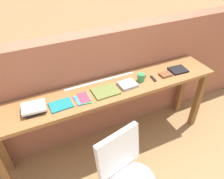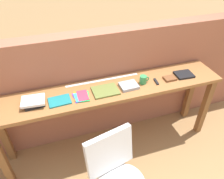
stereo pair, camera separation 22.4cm
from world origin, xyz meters
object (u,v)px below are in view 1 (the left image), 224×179
at_px(magazine_cycling, 61,105).
at_px(multitool_folded, 153,79).
at_px(mug, 141,77).
at_px(book_open_centre, 106,91).
at_px(leather_journal_brown, 165,75).
at_px(book_repair_rightmost, 178,70).
at_px(chair_white_moulded, 127,172).
at_px(book_stack_leftmost, 34,108).
at_px(pamphlet_pile_colourful, 82,99).

distance_m(magazine_cycling, multitool_folded, 1.04).
relative_size(magazine_cycling, mug, 1.92).
relative_size(book_open_centre, leather_journal_brown, 2.03).
height_order(magazine_cycling, mug, mug).
distance_m(magazine_cycling, book_repair_rightmost, 1.41).
bearing_deg(book_repair_rightmost, chair_white_moulded, -142.14).
height_order(chair_white_moulded, book_stack_leftmost, book_stack_leftmost).
distance_m(book_stack_leftmost, magazine_cycling, 0.24).
relative_size(book_stack_leftmost, book_repair_rightmost, 1.16).
height_order(book_stack_leftmost, mug, mug).
xyz_separation_m(book_stack_leftmost, book_open_centre, (0.71, -0.02, -0.02)).
distance_m(chair_white_moulded, multitool_folded, 1.05).
distance_m(chair_white_moulded, book_stack_leftmost, 1.01).
distance_m(book_open_centre, mug, 0.43).
bearing_deg(chair_white_moulded, book_stack_leftmost, 128.93).
relative_size(book_stack_leftmost, leather_journal_brown, 1.75).
bearing_deg(book_stack_leftmost, book_repair_rightmost, -0.30).
height_order(book_stack_leftmost, magazine_cycling, book_stack_leftmost).
xyz_separation_m(pamphlet_pile_colourful, multitool_folded, (0.83, -0.00, 0.00)).
distance_m(book_stack_leftmost, book_repair_rightmost, 1.64).
relative_size(chair_white_moulded, pamphlet_pile_colourful, 4.54).
bearing_deg(chair_white_moulded, leather_journal_brown, 39.15).
bearing_deg(book_open_centre, pamphlet_pile_colourful, -178.10).
xyz_separation_m(chair_white_moulded, mug, (0.55, 0.73, 0.40)).
relative_size(pamphlet_pile_colourful, book_repair_rightmost, 1.00).
height_order(book_open_centre, multitool_folded, book_open_centre).
xyz_separation_m(book_open_centre, leather_journal_brown, (0.74, -0.01, 0.00)).
bearing_deg(book_repair_rightmost, mug, -177.15).
bearing_deg(pamphlet_pile_colourful, magazine_cycling, -178.76).
distance_m(pamphlet_pile_colourful, book_repair_rightmost, 1.19).
xyz_separation_m(magazine_cycling, leather_journal_brown, (1.21, 0.00, 0.01)).
bearing_deg(leather_journal_brown, book_stack_leftmost, 178.69).
relative_size(book_stack_leftmost, multitool_folded, 2.07).
bearing_deg(multitool_folded, book_open_centre, 178.45).
height_order(mug, multitool_folded, mug).
xyz_separation_m(magazine_cycling, multitool_folded, (1.04, 0.00, 0.00)).
distance_m(book_stack_leftmost, leather_journal_brown, 1.45).
bearing_deg(multitool_folded, chair_white_moulded, -134.82).
height_order(multitool_folded, book_repair_rightmost, book_repair_rightmost).
bearing_deg(chair_white_moulded, magazine_cycling, 116.83).
relative_size(magazine_cycling, book_repair_rightmost, 1.07).
bearing_deg(mug, pamphlet_pile_colourful, -177.83).
bearing_deg(magazine_cycling, leather_journal_brown, -2.71).
xyz_separation_m(book_stack_leftmost, multitool_folded, (1.28, -0.03, -0.02)).
height_order(magazine_cycling, pamphlet_pile_colourful, pamphlet_pile_colourful).
height_order(book_stack_leftmost, pamphlet_pile_colourful, book_stack_leftmost).
distance_m(pamphlet_pile_colourful, leather_journal_brown, 1.00).
bearing_deg(magazine_cycling, mug, -0.96).
xyz_separation_m(book_open_centre, multitool_folded, (0.57, -0.02, -0.00)).
bearing_deg(multitool_folded, pamphlet_pile_colourful, 179.69).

